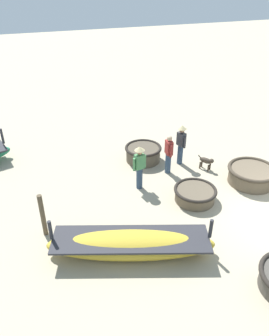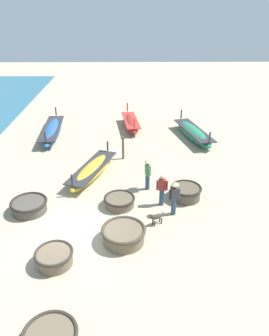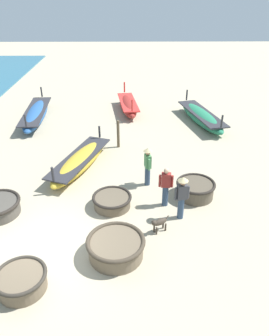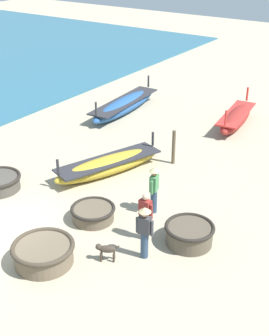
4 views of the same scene
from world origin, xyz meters
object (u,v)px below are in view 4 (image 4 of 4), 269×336
Objects in this scene: fisherman_standing_right at (154,187)px; dog at (106,249)px; coracle_weathered at (93,213)px; long_boat_blue_hull at (109,165)px; long_boat_white_hull at (236,118)px; coracle_beside_post at (189,234)px; mooring_post_shoreline at (174,147)px; fisherman_hauling at (145,215)px; long_boat_ochre_hull at (124,105)px; coracle_nearest at (43,253)px; fisherman_with_hat at (145,229)px.

fisherman_standing_right is 2.72× the size of dog.
long_boat_blue_hull is (-1.56, 2.90, 0.08)m from coracle_weathered.
long_boat_white_hull reaches higher than dog.
mooring_post_shoreline reaches higher than coracle_beside_post.
fisherman_standing_right reaches higher than fisherman_hauling.
coracle_beside_post reaches higher than dog.
mooring_post_shoreline is at bearing 52.24° from long_boat_blue_hull.
long_boat_blue_hull is (-2.09, -7.24, -0.06)m from long_boat_white_hull.
fisherman_standing_right is at bearing -48.76° from long_boat_ochre_hull.
long_boat_blue_hull is at bearing 141.37° from fisherman_hauling.
coracle_weathered is (-0.24, 2.50, -0.08)m from coracle_nearest.
coracle_nearest is 1.23× the size of coracle_weathered.
fisherman_with_hat is 0.91m from fisherman_hauling.
long_boat_ochre_hull is at bearing 120.28° from long_boat_blue_hull.
long_boat_white_hull is 2.63× the size of fisherman_hauling.
coracle_beside_post is 2.45× the size of dog.
fisherman_with_hat reaches higher than mooring_post_shoreline.
mooring_post_shoreline is at bearing -95.06° from long_boat_white_hull.
fisherman_hauling is 1.61m from dog.
long_boat_ochre_hull is 11.08m from fisherman_hauling.
fisherman_hauling is (1.72, 2.58, 0.50)m from coracle_nearest.
long_boat_blue_hull is at bearing 138.13° from fisherman_with_hat.
fisherman_standing_right is at bearing 47.58° from coracle_weathered.
fisherman_standing_right is 2.99m from dog.
long_boat_ochre_hull is 9.04× the size of dog.
coracle_weathered is 0.26× the size of long_boat_ochre_hull.
fisherman_with_hat is at bearing -15.64° from coracle_weathered.
coracle_nearest is at bearing -84.57° from coracle_weathered.
fisherman_with_hat is 1.06× the size of fisherman_hauling.
coracle_nearest is 0.38× the size of long_boat_blue_hull.
coracle_nearest is 1.27× the size of mooring_post_shoreline.
fisherman_hauling is at bearing 77.38° from dog.
long_boat_blue_hull is 3.00× the size of fisherman_hauling.
fisherman_standing_right is 1.18× the size of mooring_post_shoreline.
coracle_weathered is at bearing -93.01° from long_boat_white_hull.
dog is (3.18, -4.32, 0.03)m from long_boat_blue_hull.
fisherman_standing_right is 1.00× the size of fisherman_with_hat.
long_boat_ochre_hull is at bearing -165.51° from long_boat_white_hull.
long_boat_blue_hull is (-1.80, 5.39, 0.00)m from coracle_nearest.
long_boat_white_hull is 10.17m from fisherman_hauling.
mooring_post_shoreline is at bearing 110.19° from fisherman_standing_right.
fisherman_with_hat is (2.20, 1.82, 0.62)m from coracle_nearest.
fisherman_standing_right is at bearing 112.64° from fisherman_hauling.
fisherman_standing_right and fisherman_with_hat have the same top height.
long_boat_ochre_hull is at bearing 143.64° from mooring_post_shoreline.
long_boat_blue_hull is 3.30m from fisherman_standing_right.
fisherman_with_hat reaches higher than fisherman_hauling.
fisherman_standing_right reaches higher than coracle_nearest.
coracle_nearest is 1.07× the size of fisherman_with_hat.
long_boat_ochre_hull is at bearing 128.70° from fisherman_hauling.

